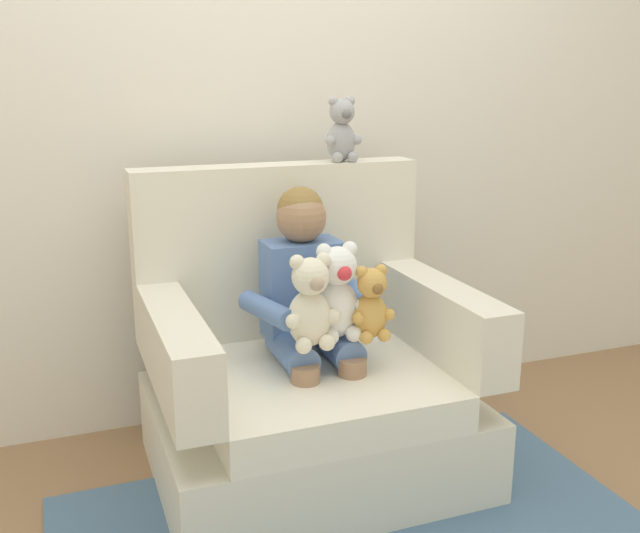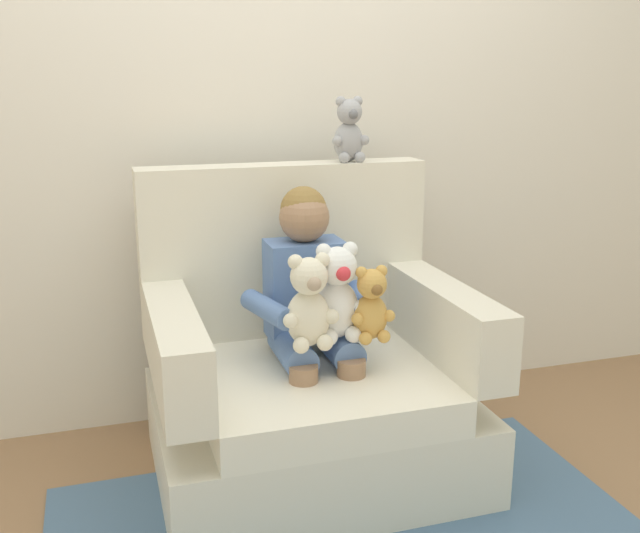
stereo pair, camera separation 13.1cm
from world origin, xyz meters
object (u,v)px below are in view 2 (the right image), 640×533
plush_white (337,295)px  plush_honey (371,306)px  plush_grey_on_backrest (349,132)px  plush_cream (309,304)px  seated_child (310,298)px  armchair (308,379)px

plush_white → plush_honey: (0.10, -0.04, -0.03)m
plush_honey → plush_grey_on_backrest: (0.08, 0.46, 0.51)m
plush_white → plush_cream: (-0.11, -0.04, -0.01)m
plush_honey → plush_white: bearing=140.7°
plush_white → plush_grey_on_backrest: (0.18, 0.42, 0.48)m
plush_white → plush_grey_on_backrest: size_ratio=1.35×
seated_child → plush_grey_on_backrest: (0.23, 0.29, 0.53)m
armchair → plush_honey: size_ratio=4.24×
armchair → plush_cream: armchair is taller
seated_child → plush_grey_on_backrest: 0.64m
armchair → plush_white: bearing=-63.6°
plush_white → plush_honey: bearing=-20.6°
armchair → plush_cream: (-0.04, -0.17, 0.33)m
plush_grey_on_backrest → plush_white: bearing=-98.0°
armchair → seated_child: armchair is taller
armchair → seated_child: bearing=34.4°
plush_cream → plush_honey: size_ratio=1.22×
seated_child → plush_white: bearing=-71.6°
plush_honey → plush_grey_on_backrest: plush_grey_on_backrest is taller
armchair → plush_grey_on_backrest: 0.90m
seated_child → plush_grey_on_backrest: bearing=48.3°
seated_child → plush_white: size_ratio=2.57×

